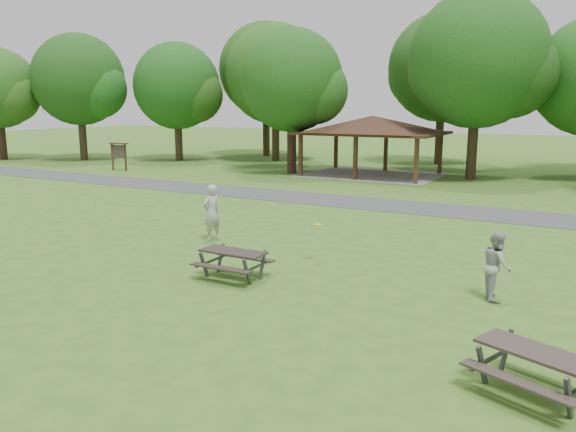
{
  "coord_description": "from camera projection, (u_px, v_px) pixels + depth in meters",
  "views": [
    {
      "loc": [
        8.73,
        -9.93,
        4.49
      ],
      "look_at": [
        1.0,
        4.0,
        1.3
      ],
      "focal_mm": 35.0,
      "sensor_mm": 36.0,
      "label": 1
    }
  ],
  "objects": [
    {
      "name": "asphalt_path",
      "position": [
        375.0,
        204.0,
        25.55
      ],
      "size": [
        120.0,
        3.2,
        0.02
      ],
      "primitive_type": "cube",
      "color": "#3F3F41",
      "rests_on": "ground"
    },
    {
      "name": "tree_row_c",
      "position": [
        277.0,
        77.0,
        43.76
      ],
      "size": [
        8.19,
        7.8,
        10.67
      ],
      "color": "black",
      "rests_on": "ground"
    },
    {
      "name": "pavilion",
      "position": [
        372.0,
        127.0,
        35.42
      ],
      "size": [
        8.6,
        7.01,
        3.76
      ],
      "color": "#3A2115",
      "rests_on": "ground"
    },
    {
      "name": "tree_deep_b",
      "position": [
        444.0,
        71.0,
        41.41
      ],
      "size": [
        8.4,
        8.0,
        11.13
      ],
      "color": "#312115",
      "rests_on": "ground"
    },
    {
      "name": "picnic_table_middle",
      "position": [
        233.0,
        257.0,
        14.62
      ],
      "size": [
        1.75,
        1.42,
        0.76
      ],
      "color": "black",
      "rests_on": "ground"
    },
    {
      "name": "notice_board",
      "position": [
        119.0,
        151.0,
        38.24
      ],
      "size": [
        1.6,
        0.3,
        1.88
      ],
      "color": "#3E2316",
      "rests_on": "ground"
    },
    {
      "name": "picnic_table_far",
      "position": [
        536.0,
        361.0,
        8.71
      ],
      "size": [
        2.16,
        1.96,
        0.77
      ],
      "color": "#312823",
      "rests_on": "ground"
    },
    {
      "name": "tree_deep_a",
      "position": [
        267.0,
        72.0,
        48.07
      ],
      "size": [
        8.4,
        8.0,
        11.38
      ],
      "color": "#2F2214",
      "rests_on": "ground"
    },
    {
      "name": "tree_row_e",
      "position": [
        479.0,
        64.0,
        32.67
      ],
      "size": [
        8.4,
        8.0,
        11.02
      ],
      "color": "black",
      "rests_on": "ground"
    },
    {
      "name": "frisbee_thrower",
      "position": [
        212.0,
        213.0,
        18.64
      ],
      "size": [
        0.57,
        0.76,
        1.88
      ],
      "primitive_type": "imported",
      "rotation": [
        0.0,
        0.0,
        -1.76
      ],
      "color": "#ABABAE",
      "rests_on": "ground"
    },
    {
      "name": "tree_row_b",
      "position": [
        178.0,
        89.0,
        44.27
      ],
      "size": [
        7.14,
        6.8,
        9.28
      ],
      "color": "#2F2014",
      "rests_on": "ground"
    },
    {
      "name": "frisbee_in_flight",
      "position": [
        318.0,
        224.0,
        16.0
      ],
      "size": [
        0.29,
        0.29,
        0.02
      ],
      "color": "yellow",
      "rests_on": "ground"
    },
    {
      "name": "tree_row_a",
      "position": [
        80.0,
        82.0,
        44.5
      ],
      "size": [
        7.56,
        7.2,
        9.97
      ],
      "color": "#2F2115",
      "rests_on": "ground"
    },
    {
      "name": "ground",
      "position": [
        172.0,
        293.0,
        13.55
      ],
      "size": [
        160.0,
        160.0,
        0.0
      ],
      "primitive_type": "plane",
      "color": "#39661D",
      "rests_on": "ground"
    },
    {
      "name": "tree_row_d",
      "position": [
        293.0,
        83.0,
        35.97
      ],
      "size": [
        6.93,
        6.6,
        9.27
      ],
      "color": "black",
      "rests_on": "ground"
    },
    {
      "name": "frisbee_catcher",
      "position": [
        497.0,
        265.0,
        13.02
      ],
      "size": [
        0.85,
        0.95,
        1.62
      ],
      "primitive_type": "imported",
      "rotation": [
        0.0,
        0.0,
        1.92
      ],
      "color": "#A6A6A9",
      "rests_on": "ground"
    }
  ]
}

